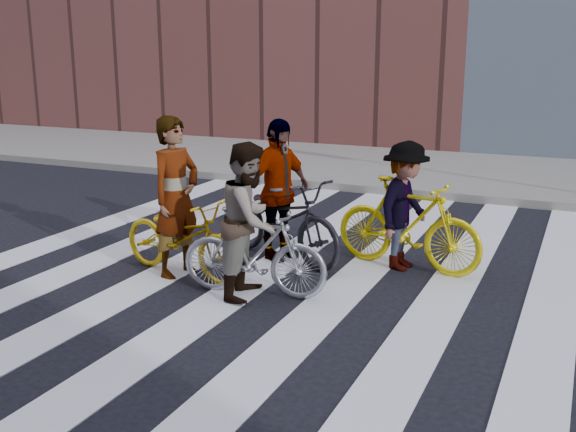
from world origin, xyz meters
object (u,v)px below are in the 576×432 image
Objects in this scene: rider_left at (176,197)px; rider_rear at (277,190)px; bike_silver_mid at (254,252)px; bike_yellow_right at (408,224)px; bike_dark_rear at (281,218)px; rider_mid at (250,220)px; rider_right at (405,206)px; bike_yellow_left at (181,237)px.

rider_left is 1.05× the size of rider_rear.
bike_yellow_right is (1.31, 1.61, 0.08)m from bike_silver_mid.
rider_left reaches higher than bike_silver_mid.
bike_dark_rear is 0.37m from rider_rear.
rider_mid is (1.11, -0.25, -0.10)m from rider_left.
bike_yellow_right is at bearing -80.26° from rider_right.
rider_left is at bearing 128.57° from bike_yellow_right.
bike_silver_mid is 2.07m from rider_right.
rider_mid is (-0.05, 0.00, 0.36)m from bike_silver_mid.
bike_dark_rear is at bearing -68.18° from rider_rear.
bike_yellow_right is at bearing -58.46° from rider_rear.
rider_right reaches higher than bike_silver_mid.
bike_yellow_left is at bearing 68.08° from rider_mid.
rider_rear is at bearing 3.83° from rider_mid.
rider_mid is 1.36m from rider_rear.
bike_yellow_left is at bearing 129.58° from rider_right.
bike_yellow_left is 0.95× the size of rider_left.
rider_right is (-0.05, 0.00, 0.23)m from bike_yellow_right.
bike_dark_rear is at bearing 109.76° from bike_yellow_right.
bike_yellow_left is 1.14m from bike_silver_mid.
rider_mid is 2.08m from rider_right.
bike_silver_mid is at bearing -145.82° from bike_dark_rear.
rider_rear is (0.77, 1.08, 0.44)m from bike_yellow_left.
bike_dark_rear is 1.21× the size of rider_mid.
rider_left reaches higher than bike_yellow_left.
bike_yellow_right is 0.92× the size of bike_dark_rear.
bike_dark_rear is at bearing 3.83° from bike_silver_mid.
bike_yellow_right is 1.20× the size of rider_right.
rider_right is at bearing -58.17° from rider_rear.
bike_dark_rear is at bearing 1.76° from rider_mid.
bike_dark_rear is 1.45m from rider_left.
bike_yellow_left is 1.16m from rider_mid.
bike_dark_rear is 1.14× the size of rider_rear.
bike_dark_rear is 1.08× the size of rider_left.
bike_yellow_right is 2.13m from rider_mid.
bike_silver_mid is at bearing 151.82° from rider_right.
rider_rear is (-1.65, -0.28, 0.34)m from bike_yellow_right.
bike_dark_rear is at bearing 110.07° from rider_right.
rider_left is at bearing 69.19° from bike_silver_mid.
bike_yellow_left is at bearing 68.66° from bike_silver_mid.
bike_silver_mid is at bearing -90.57° from rider_left.
bike_silver_mid is 0.80× the size of bike_dark_rear.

